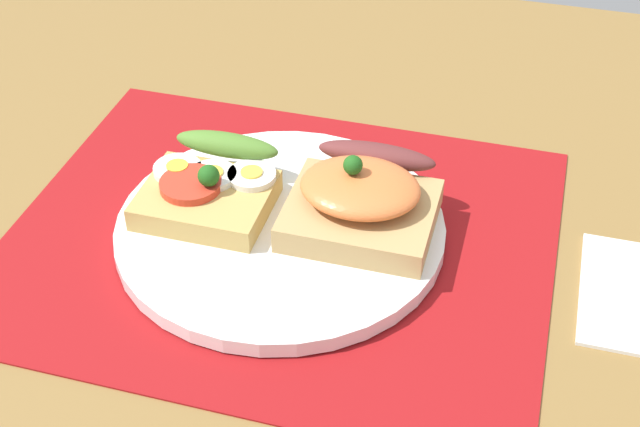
# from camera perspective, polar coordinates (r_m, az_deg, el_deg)

# --- Properties ---
(ground_plane) EXTENTS (1.20, 0.90, 0.03)m
(ground_plane) POSITION_cam_1_polar(r_m,az_deg,el_deg) (0.67, -2.49, -2.63)
(ground_plane) COLOR olive
(placemat) EXTENTS (0.39, 0.33, 0.00)m
(placemat) POSITION_cam_1_polar(r_m,az_deg,el_deg) (0.66, -2.53, -1.48)
(placemat) COLOR maroon
(placemat) RESTS_ON ground_plane
(plate) EXTENTS (0.24, 0.24, 0.01)m
(plate) POSITION_cam_1_polar(r_m,az_deg,el_deg) (0.65, -2.55, -0.98)
(plate) COLOR white
(plate) RESTS_ON placemat
(sandwich_egg_tomato) EXTENTS (0.09, 0.09, 0.04)m
(sandwich_egg_tomato) POSITION_cam_1_polar(r_m,az_deg,el_deg) (0.66, -7.01, 1.86)
(sandwich_egg_tomato) COLOR tan
(sandwich_egg_tomato) RESTS_ON plate
(sandwich_salmon) EXTENTS (0.11, 0.10, 0.06)m
(sandwich_salmon) POSITION_cam_1_polar(r_m,az_deg,el_deg) (0.64, 2.70, 0.96)
(sandwich_salmon) COLOR tan
(sandwich_salmon) RESTS_ON plate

